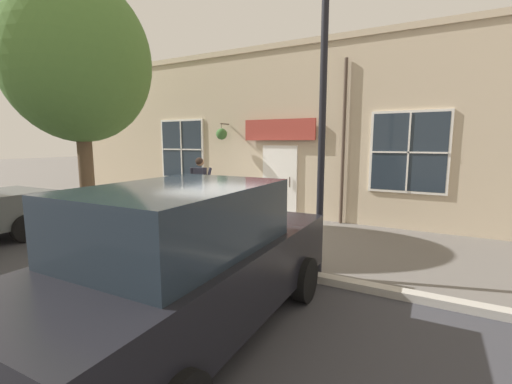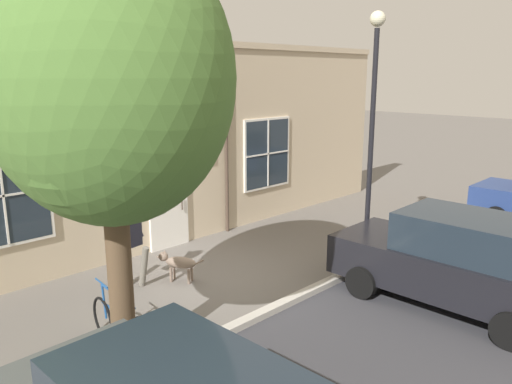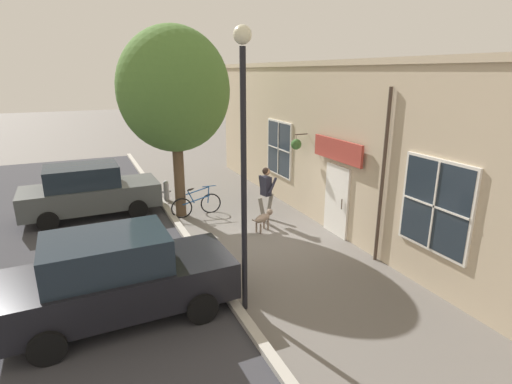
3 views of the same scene
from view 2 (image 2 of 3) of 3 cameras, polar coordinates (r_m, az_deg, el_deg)
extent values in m
plane|color=#66605B|center=(10.66, -5.33, -9.72)|extent=(90.00, 90.00, 0.00)
cube|color=#B2ADA3|center=(9.32, 2.76, -12.82)|extent=(0.20, 28.00, 0.12)
cube|color=#C6B293|center=(11.86, -12.89, 4.48)|extent=(0.30, 18.00, 4.82)
cube|color=#C6B293|center=(11.76, -13.55, 16.56)|extent=(0.42, 18.00, 0.16)
cube|color=white|center=(12.29, -10.01, -1.57)|extent=(0.10, 1.10, 2.10)
cube|color=#232D38|center=(12.28, -9.92, -1.82)|extent=(0.03, 0.90, 1.90)
cylinder|color=#47382D|center=(12.41, -8.45, -1.35)|extent=(0.03, 0.03, 0.30)
cube|color=#AD3D33|center=(11.92, -10.02, 5.33)|extent=(0.08, 2.20, 0.60)
cylinder|color=#47382D|center=(13.15, -3.39, 4.57)|extent=(0.09, 0.09, 4.34)
cylinder|color=#47382D|center=(10.86, -17.48, 5.25)|extent=(0.44, 0.04, 0.04)
cylinder|color=#47382D|center=(10.73, -16.96, 4.22)|extent=(0.01, 0.01, 0.34)
cone|color=#2D2823|center=(10.77, -16.88, 3.07)|extent=(0.32, 0.32, 0.18)
sphere|color=#3D6B33|center=(10.75, -16.91, 3.54)|extent=(0.34, 0.34, 0.34)
cube|color=white|center=(10.48, -27.02, -0.35)|extent=(0.08, 1.82, 2.02)
cube|color=#232D38|center=(10.45, -26.96, -0.38)|extent=(0.03, 1.70, 1.90)
cube|color=white|center=(10.43, -26.93, -0.40)|extent=(0.04, 0.04, 1.90)
cube|color=white|center=(10.43, -26.93, -0.40)|extent=(0.04, 1.70, 0.04)
cube|color=white|center=(14.32, 1.25, 4.42)|extent=(0.08, 1.82, 2.02)
cube|color=#232D38|center=(14.30, 1.34, 4.41)|extent=(0.03, 1.70, 1.90)
cube|color=white|center=(14.28, 1.39, 4.40)|extent=(0.04, 0.04, 1.90)
cube|color=white|center=(14.28, 1.39, 4.40)|extent=(0.04, 1.70, 0.04)
cylinder|color=#6B665B|center=(10.48, -14.87, -8.05)|extent=(0.32, 0.18, 0.86)
cylinder|color=#6B665B|center=(10.28, -12.70, -8.33)|extent=(0.32, 0.18, 0.86)
cube|color=black|center=(10.14, -14.02, -4.30)|extent=(0.28, 0.37, 0.62)
sphere|color=#936B4C|center=(10.02, -14.25, -1.72)|extent=(0.23, 0.23, 0.23)
sphere|color=black|center=(9.99, -14.14, -1.62)|extent=(0.22, 0.22, 0.22)
cylinder|color=black|center=(9.96, -14.88, -4.49)|extent=(0.17, 0.11, 0.57)
cylinder|color=black|center=(10.34, -13.45, -3.63)|extent=(0.34, 0.14, 0.52)
ellipsoid|color=#7F6B5B|center=(10.40, -8.58, -7.97)|extent=(0.70, 0.55, 0.23)
cylinder|color=#7F6B5B|center=(10.51, -9.70, -9.30)|extent=(0.06, 0.06, 0.31)
cylinder|color=#7F6B5B|center=(10.64, -9.34, -9.00)|extent=(0.06, 0.06, 0.31)
cylinder|color=#7F6B5B|center=(10.36, -7.69, -9.57)|extent=(0.06, 0.06, 0.31)
cylinder|color=#7F6B5B|center=(10.49, -7.36, -9.26)|extent=(0.06, 0.06, 0.31)
sphere|color=#7F6B5B|center=(10.53, -10.55, -7.26)|extent=(0.19, 0.19, 0.19)
cone|color=#7F6B5B|center=(10.58, -11.08, -7.29)|extent=(0.13, 0.13, 0.09)
cone|color=#7F6B5B|center=(10.45, -10.64, -6.89)|extent=(0.06, 0.06, 0.07)
cone|color=#7F6B5B|center=(10.54, -10.40, -6.72)|extent=(0.06, 0.06, 0.07)
cylinder|color=#7F6B5B|center=(10.23, -6.47, -7.97)|extent=(0.20, 0.13, 0.14)
cylinder|color=brown|center=(7.31, -15.29, -8.97)|extent=(0.35, 0.35, 2.90)
ellipsoid|color=#4C7533|center=(6.79, -16.69, 12.43)|extent=(3.50, 3.15, 3.85)
sphere|color=#4C7533|center=(6.54, -17.48, 6.97)|extent=(2.26, 2.26, 2.26)
torus|color=black|center=(8.66, -17.12, -13.60)|extent=(0.71, 0.11, 0.70)
torus|color=black|center=(7.89, -12.76, -16.10)|extent=(0.71, 0.11, 0.70)
cylinder|color=#1E4C8C|center=(8.17, -15.14, -13.56)|extent=(0.98, 0.13, 0.22)
cylinder|color=#1E4C8C|center=(7.98, -14.42, -13.10)|extent=(0.24, 0.06, 0.47)
cylinder|color=#1E4C8C|center=(8.08, -15.49, -11.42)|extent=(0.82, 0.11, 0.19)
cylinder|color=#1E4C8C|center=(8.46, -16.97, -11.84)|extent=(0.09, 0.04, 0.58)
cylinder|color=#1E4C8C|center=(8.37, -17.25, -9.90)|extent=(0.46, 0.07, 0.03)
ellipsoid|color=black|center=(7.87, -14.53, -11.40)|extent=(0.26, 0.12, 0.10)
cube|color=black|center=(9.88, 21.44, -8.23)|extent=(4.34, 1.86, 0.76)
cube|color=#1E2833|center=(9.58, 22.99, -4.48)|extent=(2.27, 1.60, 0.68)
cylinder|color=black|center=(9.83, 11.95, -10.07)|extent=(0.62, 0.19, 0.62)
cylinder|color=black|center=(11.27, 16.74, -7.27)|extent=(0.62, 0.19, 0.62)
cylinder|color=black|center=(8.88, 27.12, -13.96)|extent=(0.62, 0.19, 0.62)
cylinder|color=black|center=(15.32, 25.73, -2.61)|extent=(0.62, 0.19, 0.62)
cylinder|color=black|center=(11.07, 12.97, 4.55)|extent=(0.11, 0.11, 5.08)
sphere|color=beige|center=(11.01, 13.74, 18.69)|extent=(0.32, 0.32, 0.32)
camera|label=1|loc=(11.17, 41.20, -0.15)|focal=24.00mm
camera|label=3|loc=(16.24, 35.05, 12.77)|focal=28.00mm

